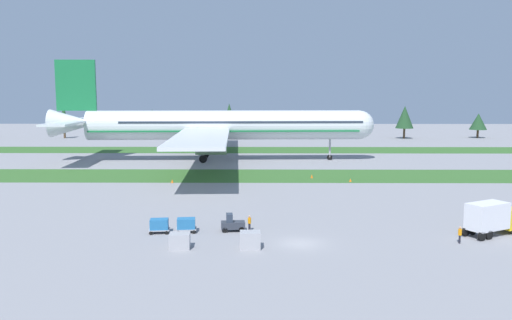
{
  "coord_description": "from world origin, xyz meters",
  "views": [
    {
      "loc": [
        -4.04,
        -51.32,
        15.18
      ],
      "look_at": [
        -4.76,
        34.62,
        4.0
      ],
      "focal_mm": 36.74,
      "sensor_mm": 36.0,
      "label": 1
    }
  ],
  "objects": [
    {
      "name": "taxiway_marker_0",
      "position": [
        5.11,
        40.49,
        0.34
      ],
      "size": [
        0.44,
        0.44,
        0.67
      ],
      "primitive_type": "cone",
      "color": "orange",
      "rests_on": "ground"
    },
    {
      "name": "baggage_tug",
      "position": [
        -7.11,
        4.68,
        0.81
      ],
      "size": [
        2.72,
        1.57,
        1.97
      ],
      "rotation": [
        0.0,
        0.0,
        -1.46
      ],
      "color": "#2D333D",
      "rests_on": "ground"
    },
    {
      "name": "catering_truck",
      "position": [
        20.78,
        3.4,
        1.95
      ],
      "size": [
        7.2,
        5.39,
        3.58
      ],
      "rotation": [
        0.0,
        0.0,
        -1.06
      ],
      "color": "yellow",
      "rests_on": "ground"
    },
    {
      "name": "airliner",
      "position": [
        -14.47,
        64.43,
        7.92
      ],
      "size": [
        71.51,
        87.55,
        22.11
      ],
      "rotation": [
        0.0,
        0.0,
        -1.53
      ],
      "color": "silver",
      "rests_on": "ground"
    },
    {
      "name": "grass_strip_far",
      "position": [
        0.0,
        85.94,
        0.0
      ],
      "size": [
        320.0,
        15.4,
        0.01
      ],
      "primitive_type": "cube",
      "color": "#336028",
      "rests_on": "ground"
    },
    {
      "name": "taxiway_marker_1",
      "position": [
        11.34,
        36.81,
        0.27
      ],
      "size": [
        0.44,
        0.44,
        0.55
      ],
      "primitive_type": "cone",
      "color": "orange",
      "rests_on": "ground"
    },
    {
      "name": "ground_crew_marshaller",
      "position": [
        16.13,
        0.23,
        0.95
      ],
      "size": [
        0.36,
        0.54,
        1.74
      ],
      "rotation": [
        0.0,
        0.0,
        4.41
      ],
      "color": "black",
      "rests_on": "ground"
    },
    {
      "name": "ground_plane",
      "position": [
        0.0,
        0.0,
        0.0
      ],
      "size": [
        400.0,
        400.0,
        0.0
      ],
      "primitive_type": "plane",
      "color": "gray"
    },
    {
      "name": "grass_strip_near",
      "position": [
        0.0,
        43.14,
        0.0
      ],
      "size": [
        320.0,
        15.4,
        0.01
      ],
      "primitive_type": "cube",
      "color": "#336028",
      "rests_on": "ground"
    },
    {
      "name": "cargo_dolly_lead",
      "position": [
        -12.11,
        4.15,
        0.92
      ],
      "size": [
        2.35,
        1.72,
        1.55
      ],
      "rotation": [
        0.0,
        0.0,
        -1.46
      ],
      "color": "#A3A3A8",
      "rests_on": "ground"
    },
    {
      "name": "cargo_dolly_second",
      "position": [
        -14.99,
        3.84,
        0.92
      ],
      "size": [
        2.35,
        1.72,
        1.55
      ],
      "rotation": [
        0.0,
        0.0,
        -1.46
      ],
      "color": "#A3A3A8",
      "rests_on": "ground"
    },
    {
      "name": "uld_container_1",
      "position": [
        -5.02,
        -1.71,
        0.84
      ],
      "size": [
        2.04,
        1.65,
        1.67
      ],
      "primitive_type": "cube",
      "rotation": [
        0.0,
        0.0,
        0.03
      ],
      "color": "#A3A3A8",
      "rests_on": "ground"
    },
    {
      "name": "ground_crew_loader",
      "position": [
        -5.23,
        4.83,
        0.95
      ],
      "size": [
        0.36,
        0.54,
        1.74
      ],
      "rotation": [
        0.0,
        0.0,
        5.02
      ],
      "color": "black",
      "rests_on": "ground"
    },
    {
      "name": "uld_container_0",
      "position": [
        -11.92,
        -1.72,
        0.75
      ],
      "size": [
        2.09,
        1.72,
        1.5
      ],
      "primitive_type": "cube",
      "rotation": [
        0.0,
        0.0,
        0.06
      ],
      "color": "#A3A3A8",
      "rests_on": "ground"
    },
    {
      "name": "distant_tree_line",
      "position": [
        11.17,
        122.08,
        6.58
      ],
      "size": [
        194.97,
        9.89,
        11.76
      ],
      "color": "#4C3823",
      "rests_on": "ground"
    },
    {
      "name": "taxiway_marker_2",
      "position": [
        -18.88,
        35.36,
        0.3
      ],
      "size": [
        0.44,
        0.44,
        0.59
      ],
      "primitive_type": "cone",
      "color": "orange",
      "rests_on": "ground"
    }
  ]
}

